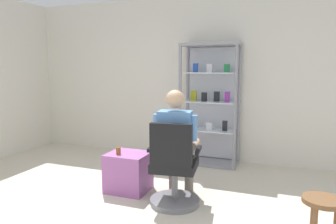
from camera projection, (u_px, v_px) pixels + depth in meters
name	position (u px, v px, depth m)	size (l,w,h in m)	color
back_wall	(191.00, 79.00, 5.23)	(6.00, 0.10, 2.70)	silver
display_cabinet_main	(211.00, 104.00, 4.93)	(0.90, 0.45, 1.90)	gray
office_chair	(174.00, 172.00, 3.40)	(0.60, 0.56, 0.96)	slate
seated_shopkeeper	(177.00, 140.00, 3.51)	(0.53, 0.60, 1.29)	slate
storage_crate	(128.00, 172.00, 3.86)	(0.50, 0.43, 0.48)	#9E599E
tea_glass	(118.00, 151.00, 3.77)	(0.06, 0.06, 0.09)	brown
wooden_stool	(322.00, 210.00, 2.54)	(0.32, 0.32, 0.47)	brown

